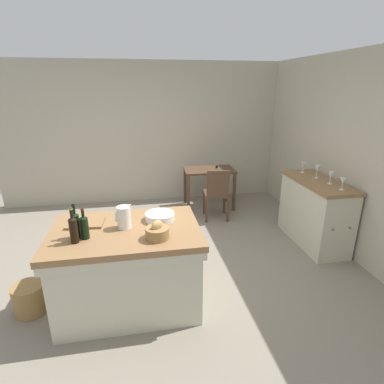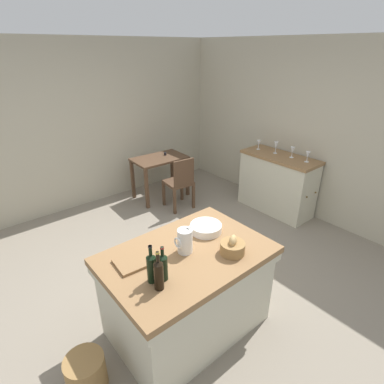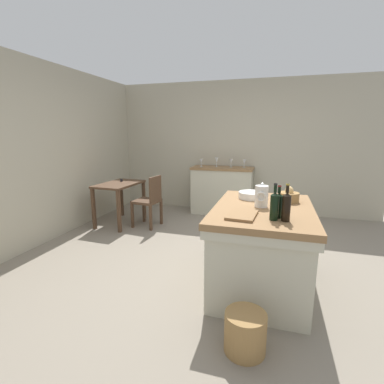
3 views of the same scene
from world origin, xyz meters
name	(u,v)px [view 3 (image 3 of 3)]	position (x,y,z in m)	size (l,w,h in m)	color
ground_plane	(214,264)	(0.00, 0.00, 0.00)	(6.76, 6.76, 0.00)	gray
wall_back	(34,154)	(0.00, 2.60, 1.30)	(5.32, 0.12, 2.60)	#B2AA93
wall_right	(243,148)	(2.60, 0.00, 1.30)	(0.12, 5.20, 2.60)	#B2AA93
island_table	(261,244)	(-0.33, -0.57, 0.47)	(1.43, 0.97, 0.86)	olive
side_cabinet	(222,190)	(2.26, 0.34, 0.47)	(0.52, 1.21, 0.93)	olive
writing_desk	(120,190)	(1.10, 1.95, 0.61)	(0.92, 0.60, 0.78)	#513826
wooden_chair	(150,200)	(1.10, 1.37, 0.48)	(0.44, 0.44, 0.88)	#513826
pitcher	(261,196)	(-0.33, -0.54, 0.98)	(0.17, 0.13, 0.26)	white
wash_bowl	(252,195)	(0.02, -0.42, 0.90)	(0.30, 0.30, 0.07)	white
bread_basket	(289,196)	(-0.04, -0.82, 0.93)	(0.21, 0.21, 0.17)	olive
cutting_board	(242,215)	(-0.72, -0.40, 0.88)	(0.35, 0.24, 0.02)	olive
wine_bottle_dark	(278,205)	(-0.67, -0.70, 0.98)	(0.07, 0.07, 0.29)	black
wine_bottle_amber	(274,205)	(-0.75, -0.67, 0.99)	(0.07, 0.07, 0.32)	black
wine_bottle_green	(286,206)	(-0.75, -0.77, 0.99)	(0.07, 0.07, 0.32)	black
wine_glass_far_left	(244,162)	(2.31, -0.07, 1.04)	(0.07, 0.07, 0.16)	white
wine_glass_left	(231,161)	(2.32, 0.18, 1.04)	(0.07, 0.07, 0.16)	white
wine_glass_middle	(217,160)	(2.30, 0.46, 1.06)	(0.07, 0.07, 0.18)	white
wine_glass_right	(201,161)	(2.25, 0.77, 1.04)	(0.07, 0.07, 0.15)	white
wicker_hamper	(245,332)	(-1.31, -0.52, 0.15)	(0.31, 0.31, 0.31)	olive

